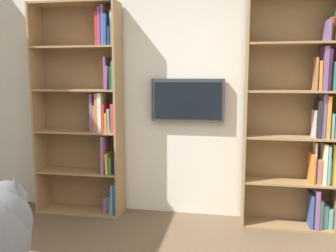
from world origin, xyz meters
The scene contains 4 objects.
wall_back centered at (0.00, -2.23, 1.35)m, with size 4.52×0.06×2.70m, color silver.
bookshelf_left centered at (-1.20, -2.06, 1.08)m, with size 0.88×0.28×2.22m.
bookshelf_right centered at (0.98, -2.07, 1.11)m, with size 0.92×0.28×2.21m.
wall_mounted_tv centered at (-0.07, -2.15, 1.23)m, with size 0.75×0.07×0.44m.
Camera 1 is at (-0.53, 1.48, 1.47)m, focal length 38.12 mm.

